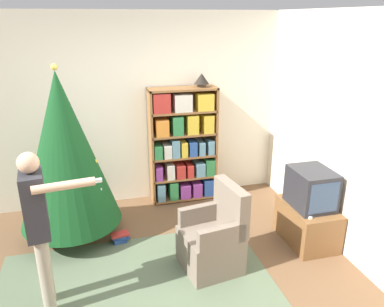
% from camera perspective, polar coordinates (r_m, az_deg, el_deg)
% --- Properties ---
extents(ground_plane, '(14.00, 14.00, 0.00)m').
position_cam_1_polar(ground_plane, '(3.90, -2.01, -19.92)').
color(ground_plane, brown).
extents(wall_back, '(8.00, 0.10, 2.60)m').
position_cam_1_polar(wall_back, '(5.23, -7.36, 6.57)').
color(wall_back, silver).
rests_on(wall_back, ground_plane).
extents(wall_right, '(0.10, 8.00, 2.60)m').
position_cam_1_polar(wall_right, '(4.09, 25.62, 0.86)').
color(wall_right, silver).
rests_on(wall_right, ground_plane).
extents(area_rug, '(2.71, 1.65, 0.01)m').
position_cam_1_polar(area_rug, '(3.98, -8.51, -19.13)').
color(area_rug, '#56664C').
rests_on(area_rug, ground_plane).
extents(bookshelf, '(0.93, 0.30, 1.63)m').
position_cam_1_polar(bookshelf, '(5.23, -1.29, 1.17)').
color(bookshelf, brown).
rests_on(bookshelf, ground_plane).
extents(tv_stand, '(0.49, 0.73, 0.46)m').
position_cam_1_polar(tv_stand, '(4.66, 17.12, -10.14)').
color(tv_stand, brown).
rests_on(tv_stand, ground_plane).
extents(television, '(0.42, 0.52, 0.44)m').
position_cam_1_polar(television, '(4.46, 17.72, -5.09)').
color(television, '#28282D').
rests_on(television, tv_stand).
extents(game_remote, '(0.04, 0.12, 0.02)m').
position_cam_1_polar(game_remote, '(4.31, 17.27, -9.04)').
color(game_remote, white).
rests_on(game_remote, tv_stand).
extents(christmas_tree, '(1.15, 1.15, 2.06)m').
position_cam_1_polar(christmas_tree, '(4.41, -18.85, 0.36)').
color(christmas_tree, '#4C3323').
rests_on(christmas_tree, ground_plane).
extents(armchair, '(0.65, 0.64, 0.92)m').
position_cam_1_polar(armchair, '(4.01, 3.37, -13.02)').
color(armchair, '#7A6B5B').
rests_on(armchair, ground_plane).
extents(standing_person, '(0.67, 0.47, 1.51)m').
position_cam_1_polar(standing_person, '(3.46, -22.31, -9.54)').
color(standing_person, '#9E937F').
rests_on(standing_person, ground_plane).
extents(table_lamp, '(0.20, 0.20, 0.18)m').
position_cam_1_polar(table_lamp, '(5.09, 1.47, 11.25)').
color(table_lamp, '#473828').
rests_on(table_lamp, bookshelf).
extents(book_pile_near_tree, '(0.23, 0.18, 0.12)m').
position_cam_1_polar(book_pile_near_tree, '(4.61, -10.93, -12.44)').
color(book_pile_near_tree, '#284C93').
rests_on(book_pile_near_tree, ground_plane).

